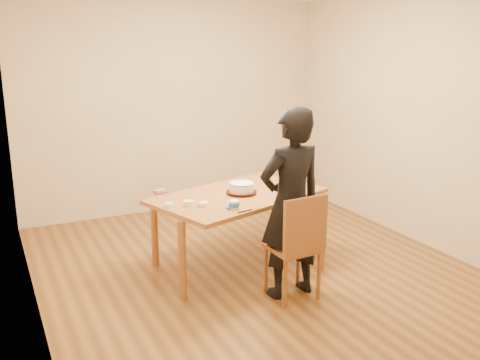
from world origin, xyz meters
name	(u,v)px	position (x,y,z in m)	size (l,w,h in m)	color
room_shell	(239,128)	(0.00, 0.34, 1.35)	(4.00, 4.50, 2.70)	brown
dining_table	(238,196)	(-0.12, 0.14, 0.73)	(1.61, 0.95, 0.04)	brown
dining_chair	(293,248)	(0.03, -0.64, 0.45)	(0.39, 0.39, 0.04)	brown
cake_plate	(241,193)	(-0.08, 0.13, 0.76)	(0.30, 0.30, 0.02)	#AC250B
cake	(241,188)	(-0.08, 0.13, 0.81)	(0.24, 0.24, 0.08)	white
frosting_dome	(241,183)	(-0.08, 0.13, 0.86)	(0.23, 0.23, 0.03)	white
frosting_tub	(234,205)	(-0.35, -0.27, 0.79)	(0.08, 0.08, 0.07)	white
frosting_lid	(230,208)	(-0.37, -0.24, 0.75)	(0.09, 0.09, 0.01)	#1A3BAF
frosting_dollop	(230,206)	(-0.37, -0.24, 0.77)	(0.04, 0.04, 0.02)	white
ramekin_green	(203,204)	(-0.57, -0.09, 0.77)	(0.08, 0.08, 0.04)	white
ramekin_yellow	(189,203)	(-0.67, 0.00, 0.77)	(0.09, 0.09, 0.04)	white
ramekin_multi	(169,205)	(-0.85, 0.03, 0.77)	(0.08, 0.08, 0.04)	white
candy_box_pink	(161,192)	(-0.78, 0.48, 0.76)	(0.13, 0.07, 0.02)	#DC3387
candy_box_green	(160,190)	(-0.78, 0.49, 0.78)	(0.11, 0.06, 0.02)	green
spatula	(245,211)	(-0.30, -0.38, 0.75)	(0.15, 0.01, 0.01)	black
person	(291,204)	(0.03, -0.59, 0.83)	(0.61, 0.40, 1.67)	black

